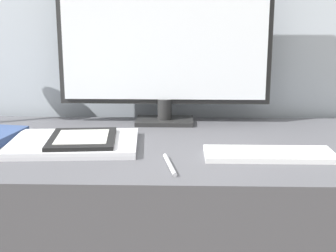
# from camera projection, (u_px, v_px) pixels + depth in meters

# --- Properties ---
(monitor) EXTENTS (0.60, 0.11, 0.45)m
(monitor) POSITION_uv_depth(u_px,v_px,m) (164.00, 39.00, 1.30)
(monitor) COLOR #262626
(monitor) RESTS_ON desk
(keyboard) EXTENTS (0.28, 0.11, 0.01)m
(keyboard) POSITION_uv_depth(u_px,v_px,m) (269.00, 154.00, 1.03)
(keyboard) COLOR silver
(keyboard) RESTS_ON desk
(laptop) EXTENTS (0.31, 0.25, 0.02)m
(laptop) POSITION_uv_depth(u_px,v_px,m) (74.00, 143.00, 1.11)
(laptop) COLOR silver
(laptop) RESTS_ON desk
(ereader) EXTENTS (0.17, 0.20, 0.01)m
(ereader) POSITION_uv_depth(u_px,v_px,m) (82.00, 139.00, 1.10)
(ereader) COLOR black
(ereader) RESTS_ON laptop
(pen) EXTENTS (0.03, 0.13, 0.01)m
(pen) POSITION_uv_depth(u_px,v_px,m) (170.00, 165.00, 0.96)
(pen) COLOR silver
(pen) RESTS_ON desk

